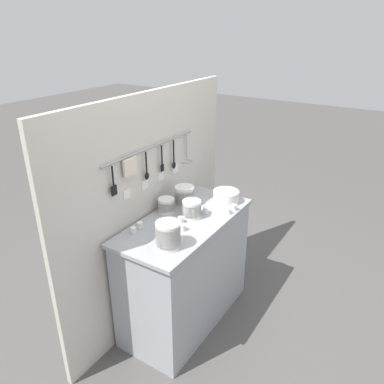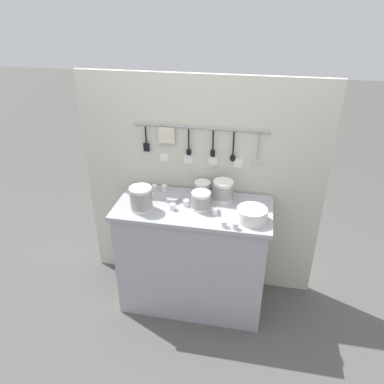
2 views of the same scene
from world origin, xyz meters
name	(u,v)px [view 1 (image 1 of 2)]	position (x,y,z in m)	size (l,w,h in m)	color
ground_plane	(186,316)	(0.00, 0.00, 0.00)	(20.00, 20.00, 0.00)	#514F4C
counter	(185,271)	(0.00, 0.00, 0.48)	(1.21, 0.57, 0.95)	#9EA0A8
back_wall	(152,210)	(0.00, 0.32, 0.95)	(2.01, 0.11, 1.89)	beige
bowl_stack_nested_right	(168,235)	(-0.38, -0.12, 1.04)	(0.17, 0.17, 0.18)	silver
bowl_stack_wide_centre	(192,209)	(0.06, -0.02, 1.02)	(0.14, 0.14, 0.14)	silver
bowl_stack_back_corner	(185,196)	(0.21, 0.14, 1.04)	(0.16, 0.16, 0.17)	silver
bowl_stack_short_front	(166,205)	(0.03, 0.20, 1.01)	(0.13, 0.13, 0.11)	silver
plate_stack	(226,196)	(0.45, -0.12, 1.00)	(0.22, 0.22, 0.10)	silver
steel_mixing_bowl	(166,225)	(-0.18, 0.05, 0.97)	(0.11, 0.11, 0.03)	#93969E
cup_mid_row	(140,225)	(-0.29, 0.21, 0.98)	(0.04, 0.04, 0.05)	silver
cup_back_right	(183,228)	(-0.15, -0.08, 0.98)	(0.04, 0.04, 0.05)	silver
cup_front_left	(180,220)	(-0.06, 0.00, 0.98)	(0.04, 0.04, 0.05)	silver
cup_front_right	(234,207)	(0.34, -0.25, 0.98)	(0.04, 0.04, 0.05)	silver
cup_by_caddy	(133,230)	(-0.37, 0.20, 0.98)	(0.04, 0.04, 0.05)	silver
cup_edge_near	(206,210)	(0.18, -0.08, 0.98)	(0.04, 0.04, 0.05)	silver
cup_edge_far	(228,211)	(0.26, -0.24, 0.98)	(0.04, 0.04, 0.05)	silver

